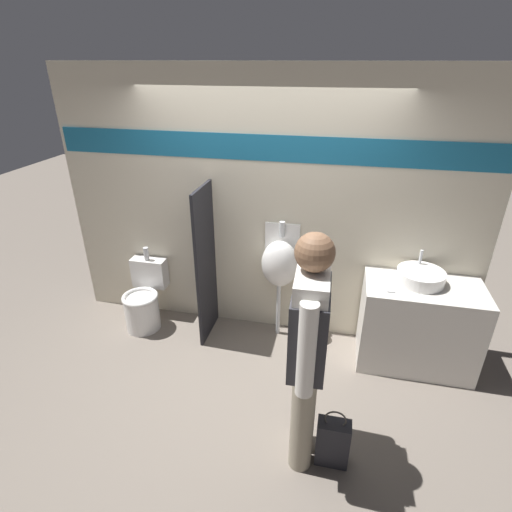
# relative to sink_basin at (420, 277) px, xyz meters

# --- Properties ---
(ground_plane) EXTENTS (16.00, 16.00, 0.00)m
(ground_plane) POSITION_rel_sink_basin_xyz_m (-1.51, -0.33, -0.92)
(ground_plane) COLOR #70665B
(display_wall) EXTENTS (4.28, 0.07, 2.70)m
(display_wall) POSITION_rel_sink_basin_xyz_m (-1.51, 0.27, 0.44)
(display_wall) COLOR beige
(display_wall) RESTS_ON ground_plane
(sink_counter) EXTENTS (1.06, 0.59, 0.86)m
(sink_counter) POSITION_rel_sink_basin_xyz_m (0.05, -0.06, -0.49)
(sink_counter) COLOR silver
(sink_counter) RESTS_ON ground_plane
(sink_basin) EXTENTS (0.43, 0.43, 0.26)m
(sink_basin) POSITION_rel_sink_basin_xyz_m (0.00, 0.00, 0.00)
(sink_basin) COLOR white
(sink_basin) RESTS_ON sink_counter
(cell_phone) EXTENTS (0.07, 0.14, 0.01)m
(cell_phone) POSITION_rel_sink_basin_xyz_m (-0.27, -0.18, -0.05)
(cell_phone) COLOR #B7B7BC
(cell_phone) RESTS_ON sink_counter
(divider_near_counter) EXTENTS (0.03, 0.54, 1.65)m
(divider_near_counter) POSITION_rel_sink_basin_xyz_m (-2.07, -0.03, -0.10)
(divider_near_counter) COLOR black
(divider_near_counter) RESTS_ON ground_plane
(urinal_near_counter) EXTENTS (0.37, 0.27, 1.28)m
(urinal_near_counter) POSITION_rel_sink_basin_xyz_m (-1.32, 0.11, -0.07)
(urinal_near_counter) COLOR silver
(urinal_near_counter) RESTS_ON ground_plane
(toilet) EXTENTS (0.39, 0.55, 0.87)m
(toilet) POSITION_rel_sink_basin_xyz_m (-2.81, -0.06, -0.62)
(toilet) COLOR white
(toilet) RESTS_ON ground_plane
(person_in_vest) EXTENTS (0.25, 0.64, 1.83)m
(person_in_vest) POSITION_rel_sink_basin_xyz_m (-0.90, -1.34, 0.14)
(person_in_vest) COLOR gray
(person_in_vest) RESTS_ON ground_plane
(shopping_bag) EXTENTS (0.24, 0.13, 0.51)m
(shopping_bag) POSITION_rel_sink_basin_xyz_m (-0.67, -1.36, -0.72)
(shopping_bag) COLOR #232328
(shopping_bag) RESTS_ON ground_plane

